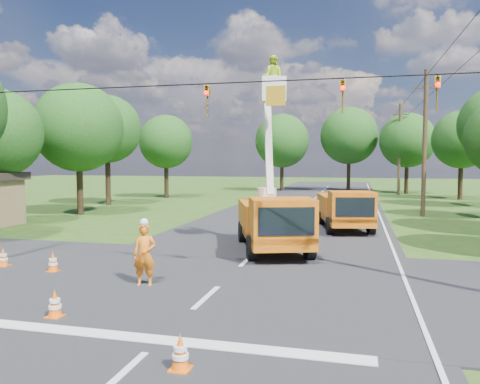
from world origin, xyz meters
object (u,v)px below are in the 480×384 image
(traffic_cone_3, at_px, (53,262))
(traffic_cone_4, at_px, (3,257))
(tree_far_a, at_px, (282,141))
(pole_right_far, at_px, (399,148))
(tree_far_b, at_px, (349,136))
(distant_car, at_px, (348,198))
(traffic_cone_6, at_px, (353,220))
(traffic_cone_0, at_px, (55,304))
(tree_left_e, at_px, (107,129))
(tree_left_d, at_px, (78,128))
(second_truck, at_px, (345,209))
(traffic_cone_1, at_px, (180,352))
(traffic_cone_2, at_px, (275,241))
(pole_right_mid, at_px, (425,142))
(tree_far_c, at_px, (407,140))
(tree_right_e, at_px, (462,140))
(ground_worker, at_px, (145,255))
(tree_left_f, at_px, (166,142))
(bucket_truck, at_px, (274,210))

(traffic_cone_3, height_order, traffic_cone_4, same)
(tree_far_a, bearing_deg, pole_right_far, -12.53)
(traffic_cone_3, distance_m, tree_far_b, 46.69)
(distant_car, relative_size, traffic_cone_6, 5.76)
(traffic_cone_0, distance_m, tree_left_e, 30.38)
(tree_left_d, bearing_deg, second_truck, -9.04)
(second_truck, bearing_deg, traffic_cone_1, -109.16)
(traffic_cone_3, height_order, tree_far_a, tree_far_a)
(traffic_cone_2, distance_m, tree_far_a, 38.08)
(pole_right_mid, relative_size, tree_far_c, 1.09)
(tree_right_e, bearing_deg, traffic_cone_0, -113.23)
(second_truck, xyz_separation_m, tree_far_a, (-8.42, 30.93, 5.01))
(distant_car, bearing_deg, tree_right_e, 38.79)
(ground_worker, height_order, traffic_cone_3, ground_worker)
(distant_car, height_order, pole_right_far, pole_right_far)
(second_truck, relative_size, traffic_cone_1, 8.99)
(pole_right_far, bearing_deg, tree_left_d, -133.23)
(tree_left_f, bearing_deg, tree_far_a, 52.99)
(ground_worker, height_order, tree_far_a, tree_far_a)
(bucket_truck, distance_m, tree_left_e, 24.61)
(tree_far_a, bearing_deg, traffic_cone_1, -83.14)
(ground_worker, distance_m, traffic_cone_2, 7.56)
(distant_car, distance_m, tree_left_f, 19.31)
(second_truck, relative_size, tree_left_e, 0.68)
(distant_car, xyz_separation_m, tree_left_f, (-18.12, 4.46, 4.99))
(ground_worker, xyz_separation_m, traffic_cone_3, (-3.87, 0.84, -0.62))
(traffic_cone_1, height_order, traffic_cone_3, same)
(tree_far_a, bearing_deg, second_truck, -74.77)
(bucket_truck, xyz_separation_m, pole_right_mid, (7.88, 14.73, 3.34))
(ground_worker, xyz_separation_m, tree_far_b, (5.27, 46.17, 5.83))
(bucket_truck, height_order, tree_left_f, tree_left_f)
(ground_worker, xyz_separation_m, traffic_cone_6, (6.11, 14.73, -0.62))
(traffic_cone_1, relative_size, tree_left_f, 0.08)
(traffic_cone_2, xyz_separation_m, traffic_cone_4, (-9.02, -5.87, 0.00))
(tree_left_d, height_order, tree_far_a, tree_far_a)
(distant_car, height_order, tree_left_d, tree_left_d)
(traffic_cone_0, bearing_deg, tree_left_f, 108.74)
(distant_car, xyz_separation_m, tree_far_c, (6.18, 16.46, 5.37))
(ground_worker, bearing_deg, traffic_cone_0, -116.08)
(ground_worker, bearing_deg, tree_left_e, 110.63)
(pole_right_far, bearing_deg, traffic_cone_1, -99.25)
(distant_car, height_order, traffic_cone_4, distant_car)
(tree_left_d, bearing_deg, pole_right_far, 46.77)
(bucket_truck, bearing_deg, tree_left_e, 117.50)
(tree_far_c, bearing_deg, traffic_cone_2, -103.77)
(tree_left_f, bearing_deg, tree_far_b, 40.12)
(traffic_cone_2, distance_m, tree_far_b, 39.81)
(traffic_cone_1, relative_size, traffic_cone_4, 1.00)
(second_truck, bearing_deg, tree_left_d, 159.45)
(traffic_cone_0, height_order, traffic_cone_6, same)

